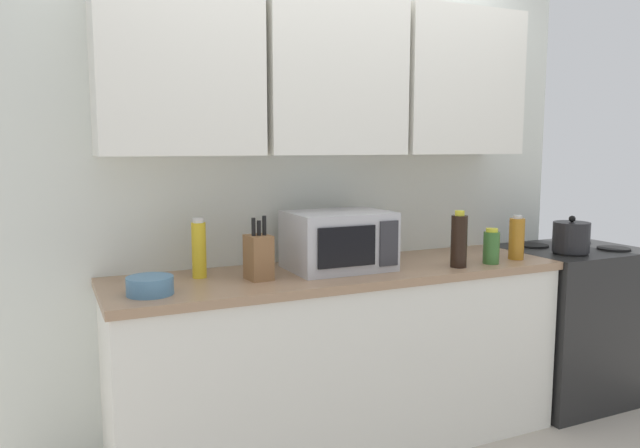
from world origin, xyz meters
name	(u,v)px	position (x,y,z in m)	size (l,w,h in m)	color
wall_back_with_cabinets	(322,130)	(0.00, -0.07, 1.57)	(3.11, 0.38, 2.60)	silver
counter_run	(342,358)	(0.00, -0.30, 0.45)	(2.24, 0.63, 0.90)	white
stove_range	(569,322)	(1.50, -0.32, 0.45)	(0.76, 0.64, 0.91)	black
kettle	(571,237)	(1.33, -0.46, 1.00)	(0.20, 0.20, 0.20)	black
microwave	(338,240)	(-0.01, -0.29, 1.04)	(0.48, 0.37, 0.28)	#B7B7BC
knife_block	(259,257)	(-0.44, -0.35, 1.00)	(0.11, 0.13, 0.29)	brown
bottle_green_oil	(491,247)	(0.75, -0.49, 0.99)	(0.08, 0.08, 0.18)	#386B2D
bottle_clear_tall	(386,235)	(0.36, -0.11, 1.02)	(0.06, 0.06, 0.25)	silver
bottle_soy_dark	(459,241)	(0.54, -0.49, 1.03)	(0.08, 0.08, 0.28)	black
bottle_amber_vinegar	(517,238)	(0.95, -0.45, 1.01)	(0.08, 0.08, 0.23)	#AD701E
bottle_yellow_mustard	(199,249)	(-0.67, -0.20, 1.03)	(0.06, 0.06, 0.27)	gold
bowl_ceramic_small	(150,286)	(-0.93, -0.43, 0.94)	(0.19, 0.19, 0.07)	teal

